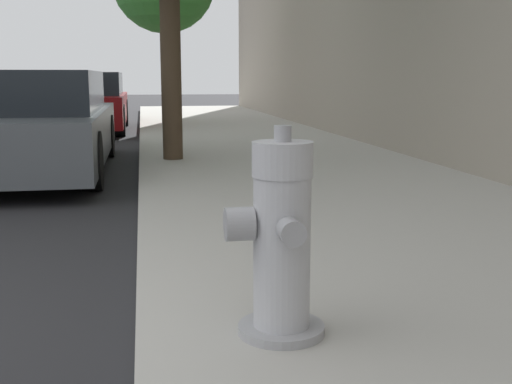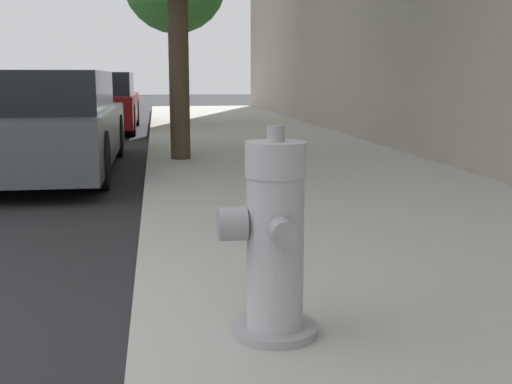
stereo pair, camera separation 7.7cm
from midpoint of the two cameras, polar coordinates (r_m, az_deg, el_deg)
fire_hydrant at (r=2.47m, az=2.46°, el=-4.45°), size 0.39×0.40×0.82m
parked_car_near at (r=8.13m, az=-18.77°, el=5.80°), size 1.88×4.55×1.21m
parked_car_mid at (r=14.09m, az=-14.06°, el=7.73°), size 1.79×4.40×1.23m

